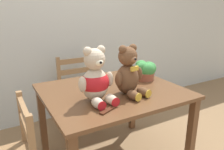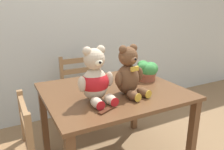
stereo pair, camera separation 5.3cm
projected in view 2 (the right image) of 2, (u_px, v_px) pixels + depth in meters
The scene contains 7 objects.
wall_back at pixel (68, 19), 2.75m from camera, with size 8.00×0.04×2.60m, color silver.
dining_table at pixel (113, 100), 1.92m from camera, with size 1.16×0.99×0.75m.
wooden_chair_behind at pixel (82, 91), 2.70m from camera, with size 0.44×0.38×0.87m.
teddy_bear_left at pixel (95, 80), 1.62m from camera, with size 0.29×0.31×0.42m.
teddy_bear_right at pixel (129, 73), 1.75m from camera, with size 0.29×0.30×0.41m.
potted_plant at pixel (147, 71), 2.12m from camera, with size 0.23×0.23×0.18m.
chocolate_bar at pixel (106, 110), 1.49m from camera, with size 0.14×0.04×0.01m, color #472314.
Camera 2 is at (-0.83, -1.07, 1.43)m, focal length 35.00 mm.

